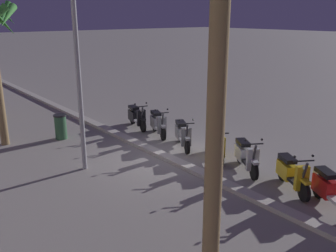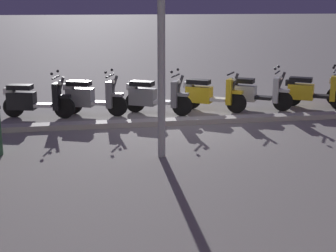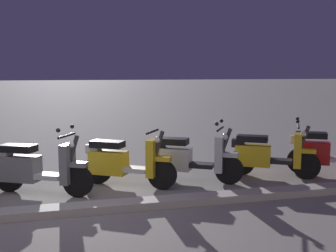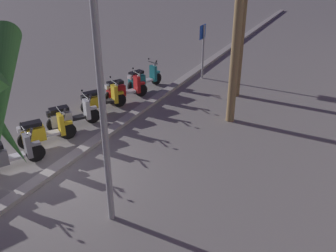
{
  "view_description": "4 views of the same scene",
  "coord_description": "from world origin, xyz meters",
  "px_view_note": "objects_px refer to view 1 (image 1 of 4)",
  "views": [
    {
      "loc": [
        -8.9,
        7.16,
        4.53
      ],
      "look_at": [
        0.35,
        -0.34,
        0.92
      ],
      "focal_mm": 39.11,
      "sensor_mm": 36.0,
      "label": 1
    },
    {
      "loc": [
        2.2,
        11.44,
        2.83
      ],
      "look_at": [
        0.87,
        3.7,
        0.86
      ],
      "focal_mm": 53.32,
      "sensor_mm": 36.0,
      "label": 2
    },
    {
      "loc": [
        0.13,
        6.37,
        2.06
      ],
      "look_at": [
        -1.52,
        0.28,
        1.26
      ],
      "focal_mm": 45.99,
      "sensor_mm": 36.0,
      "label": 3
    },
    {
      "loc": [
        6.05,
        6.68,
        5.53
      ],
      "look_at": [
        -1.65,
        2.77,
        1.26
      ],
      "focal_mm": 39.44,
      "sensor_mm": 36.0,
      "label": 4
    }
  ],
  "objects_px": {
    "scooter_yellow_last_in_row": "(215,145)",
    "scooter_silver_mid_front": "(246,155)",
    "scooter_black_tail_end": "(136,116)",
    "scooter_red_mid_centre": "(331,190)",
    "litter_bin": "(61,126)",
    "scooter_yellow_second_in_line": "(291,173)",
    "scooter_grey_lead_nearest": "(182,134)",
    "scooter_grey_far_back": "(158,123)",
    "street_lamp": "(76,43)"
  },
  "relations": [
    {
      "from": "scooter_yellow_last_in_row",
      "to": "scooter_silver_mid_front",
      "type": "bearing_deg",
      "value": -178.95
    },
    {
      "from": "scooter_black_tail_end",
      "to": "scooter_silver_mid_front",
      "type": "bearing_deg",
      "value": -179.08
    },
    {
      "from": "scooter_red_mid_centre",
      "to": "litter_bin",
      "type": "xyz_separation_m",
      "value": [
        9.13,
        2.96,
        0.03
      ]
    },
    {
      "from": "scooter_yellow_second_in_line",
      "to": "scooter_grey_lead_nearest",
      "type": "bearing_deg",
      "value": 1.07
    },
    {
      "from": "scooter_grey_lead_nearest",
      "to": "scooter_grey_far_back",
      "type": "distance_m",
      "value": 1.62
    },
    {
      "from": "litter_bin",
      "to": "street_lamp",
      "type": "bearing_deg",
      "value": 169.0
    },
    {
      "from": "scooter_silver_mid_front",
      "to": "scooter_grey_lead_nearest",
      "type": "height_order",
      "value": "same"
    },
    {
      "from": "scooter_yellow_last_in_row",
      "to": "scooter_grey_far_back",
      "type": "relative_size",
      "value": 0.94
    },
    {
      "from": "scooter_yellow_last_in_row",
      "to": "scooter_black_tail_end",
      "type": "bearing_deg",
      "value": 0.89
    },
    {
      "from": "scooter_grey_lead_nearest",
      "to": "street_lamp",
      "type": "xyz_separation_m",
      "value": [
        0.36,
        3.68,
        3.34
      ]
    },
    {
      "from": "litter_bin",
      "to": "street_lamp",
      "type": "distance_m",
      "value": 4.62
    },
    {
      "from": "scooter_yellow_last_in_row",
      "to": "scooter_grey_far_back",
      "type": "distance_m",
      "value": 3.13
    },
    {
      "from": "scooter_yellow_second_in_line",
      "to": "scooter_black_tail_end",
      "type": "relative_size",
      "value": 0.87
    },
    {
      "from": "scooter_silver_mid_front",
      "to": "scooter_yellow_last_in_row",
      "type": "relative_size",
      "value": 1.03
    },
    {
      "from": "scooter_yellow_last_in_row",
      "to": "litter_bin",
      "type": "xyz_separation_m",
      "value": [
        5.04,
        3.18,
        0.04
      ]
    },
    {
      "from": "scooter_grey_lead_nearest",
      "to": "scooter_yellow_last_in_row",
      "type": "bearing_deg",
      "value": -175.45
    },
    {
      "from": "scooter_yellow_second_in_line",
      "to": "scooter_grey_far_back",
      "type": "distance_m",
      "value": 6.0
    },
    {
      "from": "scooter_grey_lead_nearest",
      "to": "scooter_black_tail_end",
      "type": "relative_size",
      "value": 0.91
    },
    {
      "from": "scooter_grey_far_back",
      "to": "scooter_black_tail_end",
      "type": "relative_size",
      "value": 0.92
    },
    {
      "from": "scooter_silver_mid_front",
      "to": "scooter_grey_far_back",
      "type": "distance_m",
      "value": 4.38
    },
    {
      "from": "scooter_black_tail_end",
      "to": "scooter_grey_lead_nearest",
      "type": "bearing_deg",
      "value": 179.05
    },
    {
      "from": "scooter_grey_lead_nearest",
      "to": "scooter_black_tail_end",
      "type": "bearing_deg",
      "value": -0.95
    },
    {
      "from": "scooter_red_mid_centre",
      "to": "scooter_black_tail_end",
      "type": "height_order",
      "value": "same"
    },
    {
      "from": "scooter_grey_lead_nearest",
      "to": "street_lamp",
      "type": "height_order",
      "value": "street_lamp"
    },
    {
      "from": "scooter_yellow_second_in_line",
      "to": "scooter_black_tail_end",
      "type": "height_order",
      "value": "same"
    },
    {
      "from": "scooter_yellow_second_in_line",
      "to": "scooter_silver_mid_front",
      "type": "relative_size",
      "value": 0.98
    },
    {
      "from": "scooter_yellow_last_in_row",
      "to": "street_lamp",
      "type": "height_order",
      "value": "street_lamp"
    },
    {
      "from": "scooter_red_mid_centre",
      "to": "litter_bin",
      "type": "distance_m",
      "value": 9.6
    },
    {
      "from": "scooter_yellow_second_in_line",
      "to": "scooter_grey_far_back",
      "type": "xyz_separation_m",
      "value": [
        6.0,
        -0.04,
        0.02
      ]
    },
    {
      "from": "scooter_yellow_second_in_line",
      "to": "scooter_red_mid_centre",
      "type": "bearing_deg",
      "value": 171.71
    },
    {
      "from": "scooter_silver_mid_front",
      "to": "litter_bin",
      "type": "xyz_separation_m",
      "value": [
        6.29,
        3.2,
        0.04
      ]
    },
    {
      "from": "litter_bin",
      "to": "street_lamp",
      "type": "xyz_separation_m",
      "value": [
        -3.17,
        0.62,
        3.3
      ]
    },
    {
      "from": "scooter_silver_mid_front",
      "to": "litter_bin",
      "type": "relative_size",
      "value": 1.68
    },
    {
      "from": "scooter_grey_lead_nearest",
      "to": "scooter_silver_mid_front",
      "type": "bearing_deg",
      "value": -177.04
    },
    {
      "from": "scooter_yellow_last_in_row",
      "to": "scooter_grey_far_back",
      "type": "height_order",
      "value": "scooter_grey_far_back"
    },
    {
      "from": "scooter_red_mid_centre",
      "to": "scooter_silver_mid_front",
      "type": "relative_size",
      "value": 1.03
    },
    {
      "from": "scooter_yellow_last_in_row",
      "to": "scooter_black_tail_end",
      "type": "distance_m",
      "value": 4.52
    },
    {
      "from": "scooter_grey_lead_nearest",
      "to": "scooter_yellow_second_in_line",
      "type": "bearing_deg",
      "value": -178.93
    },
    {
      "from": "scooter_red_mid_centre",
      "to": "scooter_grey_lead_nearest",
      "type": "bearing_deg",
      "value": -0.99
    },
    {
      "from": "scooter_red_mid_centre",
      "to": "street_lamp",
      "type": "bearing_deg",
      "value": 30.98
    },
    {
      "from": "scooter_yellow_second_in_line",
      "to": "scooter_grey_lead_nearest",
      "type": "distance_m",
      "value": 4.38
    },
    {
      "from": "scooter_grey_far_back",
      "to": "litter_bin",
      "type": "xyz_separation_m",
      "value": [
        1.91,
        3.18,
        0.02
      ]
    },
    {
      "from": "scooter_black_tail_end",
      "to": "litter_bin",
      "type": "height_order",
      "value": "scooter_black_tail_end"
    },
    {
      "from": "scooter_red_mid_centre",
      "to": "street_lamp",
      "type": "distance_m",
      "value": 7.71
    },
    {
      "from": "scooter_black_tail_end",
      "to": "litter_bin",
      "type": "distance_m",
      "value": 3.15
    },
    {
      "from": "scooter_yellow_second_in_line",
      "to": "scooter_black_tail_end",
      "type": "distance_m",
      "value": 7.39
    },
    {
      "from": "scooter_yellow_second_in_line",
      "to": "street_lamp",
      "type": "bearing_deg",
      "value": 38.43
    },
    {
      "from": "scooter_silver_mid_front",
      "to": "scooter_black_tail_end",
      "type": "bearing_deg",
      "value": 0.92
    },
    {
      "from": "scooter_silver_mid_front",
      "to": "scooter_grey_lead_nearest",
      "type": "relative_size",
      "value": 0.98
    },
    {
      "from": "scooter_grey_lead_nearest",
      "to": "street_lamp",
      "type": "bearing_deg",
      "value": 84.46
    }
  ]
}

